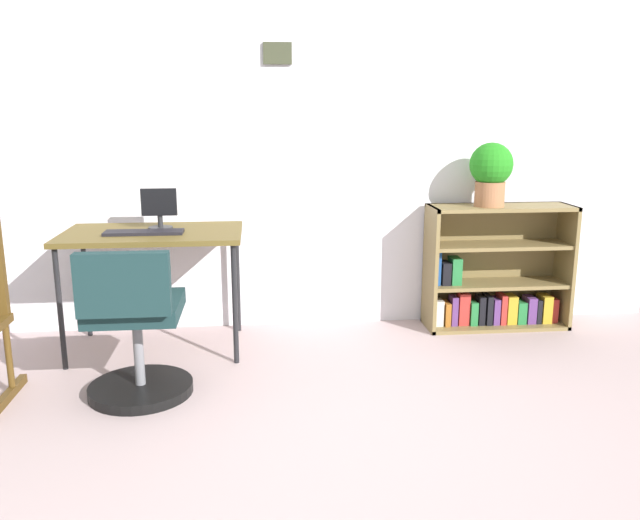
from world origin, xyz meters
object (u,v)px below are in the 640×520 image
(monitor, at_px, (159,209))
(bookshelf_low, at_px, (493,274))
(desk, at_px, (153,241))
(office_chair, at_px, (135,334))
(keyboard, at_px, (144,232))
(potted_plant_on_shelf, at_px, (491,171))

(monitor, bearing_deg, bookshelf_low, 4.38)
(desk, bearing_deg, bookshelf_low, 6.24)
(monitor, relative_size, office_chair, 0.31)
(bookshelf_low, bearing_deg, keyboard, -171.89)
(keyboard, height_order, potted_plant_on_shelf, potted_plant_on_shelf)
(desk, distance_m, potted_plant_on_shelf, 2.11)
(office_chair, bearing_deg, keyboard, 93.32)
(potted_plant_on_shelf, bearing_deg, bookshelf_low, 33.31)
(desk, distance_m, bookshelf_low, 2.19)
(desk, bearing_deg, keyboard, -114.61)
(monitor, height_order, bookshelf_low, monitor)
(monitor, distance_m, bookshelf_low, 2.18)
(monitor, xyz_separation_m, bookshelf_low, (2.12, 0.16, -0.49))
(keyboard, bearing_deg, office_chair, -86.68)
(keyboard, height_order, bookshelf_low, bookshelf_low)
(keyboard, distance_m, bookshelf_low, 2.24)
(monitor, relative_size, keyboard, 0.55)
(keyboard, distance_m, potted_plant_on_shelf, 2.15)
(keyboard, distance_m, office_chair, 0.73)
(desk, height_order, monitor, monitor)
(desk, relative_size, potted_plant_on_shelf, 2.56)
(desk, relative_size, keyboard, 2.33)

